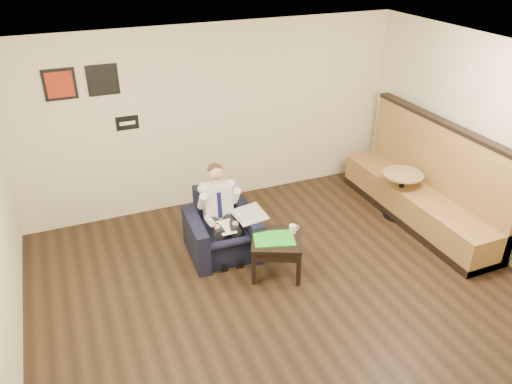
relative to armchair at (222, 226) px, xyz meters
name	(u,v)px	position (x,y,z in m)	size (l,w,h in m)	color
ground	(299,311)	(0.43, -1.47, -0.44)	(6.00, 6.00, 0.00)	black
wall_back	(214,117)	(0.43, 1.53, 0.96)	(6.00, 0.02, 2.80)	#F1E9C5
ceiling	(312,75)	(0.43, -1.47, 2.36)	(6.00, 6.00, 0.02)	white
seating_sign	(127,123)	(-0.87, 1.51, 1.06)	(0.32, 0.02, 0.20)	black
art_print_left	(60,84)	(-1.67, 1.51, 1.71)	(0.42, 0.03, 0.42)	#9E2513
art_print_right	(103,80)	(-1.12, 1.51, 1.71)	(0.42, 0.03, 0.42)	black
armchair	(222,226)	(0.00, 0.00, 0.00)	(0.90, 0.90, 0.87)	black
seated_man	(224,220)	(-0.01, -0.11, 0.16)	(0.57, 0.85, 1.19)	silver
lap_papers	(226,227)	(-0.01, -0.21, 0.10)	(0.20, 0.28, 0.01)	white
newspaper	(250,214)	(0.36, -0.11, 0.16)	(0.38, 0.47, 0.01)	silver
side_table	(276,255)	(0.50, -0.66, -0.18)	(0.62, 0.62, 0.51)	black
green_folder	(274,238)	(0.46, -0.66, 0.08)	(0.51, 0.36, 0.01)	green
coffee_mug	(293,229)	(0.75, -0.62, 0.13)	(0.09, 0.09, 0.11)	white
smartphone	(281,230)	(0.63, -0.52, 0.08)	(0.16, 0.08, 0.01)	black
banquette	(422,175)	(3.02, -0.29, 0.32)	(0.71, 2.96, 1.51)	olive
cafe_table	(400,195)	(2.82, -0.12, -0.07)	(0.60, 0.60, 0.74)	#9D8255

